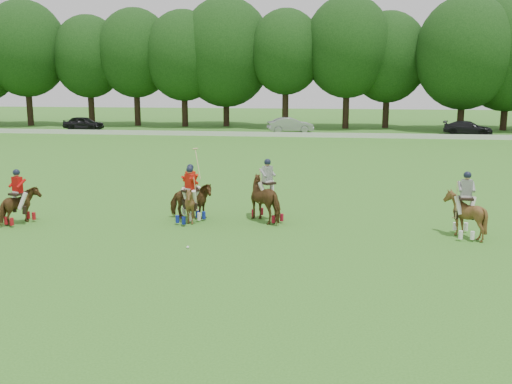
# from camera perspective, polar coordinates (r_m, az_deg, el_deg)

# --- Properties ---
(ground) EXTENTS (180.00, 180.00, 0.00)m
(ground) POSITION_cam_1_polar(r_m,az_deg,el_deg) (17.44, -10.53, -6.97)
(ground) COLOR #336C1F
(ground) RESTS_ON ground
(tree_line) EXTENTS (117.98, 14.32, 14.75)m
(tree_line) POSITION_cam_1_polar(r_m,az_deg,el_deg) (64.01, 3.28, 13.78)
(tree_line) COLOR black
(tree_line) RESTS_ON ground
(boundary_rail) EXTENTS (120.00, 0.10, 0.44)m
(boundary_rail) POSITION_cam_1_polar(r_m,az_deg,el_deg) (54.22, 2.07, 5.78)
(boundary_rail) COLOR white
(boundary_rail) RESTS_ON ground
(car_left) EXTENTS (4.37, 1.97, 1.46)m
(car_left) POSITION_cam_1_polar(r_m,az_deg,el_deg) (64.15, -16.86, 6.61)
(car_left) COLOR black
(car_left) RESTS_ON ground
(car_mid) EXTENTS (4.89, 2.83, 1.52)m
(car_mid) POSITION_cam_1_polar(r_m,az_deg,el_deg) (58.55, 3.45, 6.70)
(car_mid) COLOR #A0A0A5
(car_mid) RESTS_ON ground
(car_right) EXTENTS (4.94, 3.08, 1.34)m
(car_right) POSITION_cam_1_polar(r_m,az_deg,el_deg) (59.84, 20.43, 6.03)
(car_right) COLOR black
(car_right) RESTS_ON ground
(polo_red_a) EXTENTS (1.26, 1.76, 2.09)m
(polo_red_a) POSITION_cam_1_polar(r_m,az_deg,el_deg) (23.23, -22.62, -1.20)
(polo_red_a) COLOR #482C13
(polo_red_a) RESTS_ON ground
(polo_red_b) EXTENTS (1.84, 1.75, 2.72)m
(polo_red_b) POSITION_cam_1_polar(r_m,az_deg,el_deg) (22.29, -6.52, -0.82)
(polo_red_b) COLOR #482C13
(polo_red_b) RESTS_ON ground
(polo_red_c) EXTENTS (1.68, 1.73, 2.17)m
(polo_red_c) POSITION_cam_1_polar(r_m,az_deg,el_deg) (21.74, -6.58, -1.12)
(polo_red_c) COLOR #482C13
(polo_red_c) RESTS_ON ground
(polo_stripe_a) EXTENTS (2.09, 2.10, 2.41)m
(polo_stripe_a) POSITION_cam_1_polar(r_m,az_deg,el_deg) (21.90, 1.14, -0.64)
(polo_stripe_a) COLOR #482C13
(polo_stripe_a) RESTS_ON ground
(polo_stripe_b) EXTENTS (1.33, 1.48, 2.29)m
(polo_stripe_b) POSITION_cam_1_polar(r_m,az_deg,el_deg) (20.96, 20.14, -2.05)
(polo_stripe_b) COLOR #482C13
(polo_stripe_b) RESTS_ON ground
(polo_ball) EXTENTS (0.09, 0.09, 0.09)m
(polo_ball) POSITION_cam_1_polar(r_m,az_deg,el_deg) (18.65, -6.84, -5.51)
(polo_ball) COLOR white
(polo_ball) RESTS_ON ground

